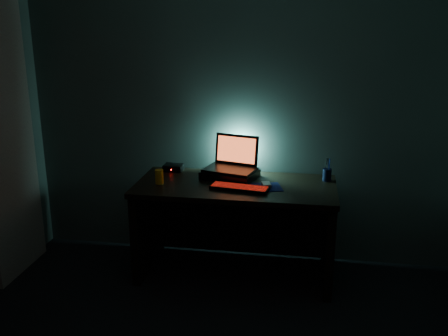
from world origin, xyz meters
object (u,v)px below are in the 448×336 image
Objects in this scene: mouse at (266,185)px; pen_cup at (327,175)px; juice_glass at (159,177)px; laptop at (233,161)px; keyboard at (240,188)px; router at (173,168)px.

mouse is 0.50m from pen_cup.
mouse is at bearing 2.70° from juice_glass.
juice_glass is at bearing -167.80° from pen_cup.
keyboard is at bearing -58.30° from laptop.
pen_cup is at bearing -1.56° from router.
juice_glass is at bearing -137.47° from laptop.
juice_glass is 0.34m from router.
juice_glass is at bearing -174.69° from keyboard.
keyboard is 4.11× the size of juice_glass.
keyboard is 0.71m from pen_cup.
laptop is at bearing 27.91° from juice_glass.
mouse is (0.28, -0.24, -0.10)m from laptop.
keyboard is at bearing -30.83° from router.
pen_cup is at bearing 35.16° from keyboard.
juice_glass reaches higher than mouse.
keyboard is 0.62m from juice_glass.
juice_glass is (-1.25, -0.27, 0.01)m from pen_cup.
pen_cup is at bearing 14.27° from laptop.
keyboard is 2.85× the size of router.
keyboard is 4.60× the size of pen_cup.
keyboard is 4.52× the size of mouse.
laptop reaches higher than mouse.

